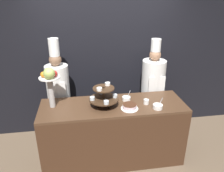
{
  "coord_description": "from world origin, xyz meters",
  "views": [
    {
      "loc": [
        -0.43,
        -2.39,
        2.46
      ],
      "look_at": [
        0.0,
        0.44,
        1.21
      ],
      "focal_mm": 35.0,
      "sensor_mm": 36.0,
      "label": 1
    }
  ],
  "objects_px": {
    "fruit_pedestal": "(50,80)",
    "cup_white": "(146,102)",
    "chef_left": "(59,91)",
    "chef_center_left": "(153,85)",
    "serving_bowl_near": "(158,107)",
    "cake_round": "(130,107)",
    "serving_bowl_far": "(126,98)",
    "tiered_stand": "(104,96)"
  },
  "relations": [
    {
      "from": "fruit_pedestal",
      "to": "cup_white",
      "type": "height_order",
      "value": "fruit_pedestal"
    },
    {
      "from": "chef_left",
      "to": "chef_center_left",
      "type": "height_order",
      "value": "chef_left"
    },
    {
      "from": "cup_white",
      "to": "serving_bowl_near",
      "type": "xyz_separation_m",
      "value": [
        0.12,
        -0.15,
        -0.0
      ]
    },
    {
      "from": "cake_round",
      "to": "fruit_pedestal",
      "type": "bearing_deg",
      "value": 168.71
    },
    {
      "from": "cup_white",
      "to": "serving_bowl_far",
      "type": "relative_size",
      "value": 0.47
    },
    {
      "from": "cake_round",
      "to": "serving_bowl_far",
      "type": "distance_m",
      "value": 0.26
    },
    {
      "from": "tiered_stand",
      "to": "chef_center_left",
      "type": "height_order",
      "value": "chef_center_left"
    },
    {
      "from": "chef_center_left",
      "to": "cake_round",
      "type": "bearing_deg",
      "value": -128.31
    },
    {
      "from": "fruit_pedestal",
      "to": "serving_bowl_near",
      "type": "bearing_deg",
      "value": -10.26
    },
    {
      "from": "fruit_pedestal",
      "to": "chef_center_left",
      "type": "distance_m",
      "value": 1.76
    },
    {
      "from": "chef_center_left",
      "to": "serving_bowl_far",
      "type": "bearing_deg",
      "value": -140.19
    },
    {
      "from": "chef_center_left",
      "to": "chef_left",
      "type": "bearing_deg",
      "value": 180.0
    },
    {
      "from": "cake_round",
      "to": "chef_center_left",
      "type": "distance_m",
      "value": 0.93
    },
    {
      "from": "tiered_stand",
      "to": "fruit_pedestal",
      "type": "height_order",
      "value": "fruit_pedestal"
    },
    {
      "from": "cake_round",
      "to": "serving_bowl_far",
      "type": "bearing_deg",
      "value": 87.57
    },
    {
      "from": "cake_round",
      "to": "tiered_stand",
      "type": "bearing_deg",
      "value": 160.02
    },
    {
      "from": "serving_bowl_near",
      "to": "serving_bowl_far",
      "type": "xyz_separation_m",
      "value": [
        -0.38,
        0.31,
        -0.0
      ]
    },
    {
      "from": "cake_round",
      "to": "chef_left",
      "type": "distance_m",
      "value": 1.25
    },
    {
      "from": "chef_left",
      "to": "tiered_stand",
      "type": "bearing_deg",
      "value": -42.13
    },
    {
      "from": "tiered_stand",
      "to": "fruit_pedestal",
      "type": "bearing_deg",
      "value": 173.15
    },
    {
      "from": "serving_bowl_near",
      "to": "cup_white",
      "type": "bearing_deg",
      "value": 127.55
    },
    {
      "from": "tiered_stand",
      "to": "cup_white",
      "type": "height_order",
      "value": "tiered_stand"
    },
    {
      "from": "cup_white",
      "to": "serving_bowl_near",
      "type": "height_order",
      "value": "serving_bowl_near"
    },
    {
      "from": "serving_bowl_far",
      "to": "chef_center_left",
      "type": "relative_size",
      "value": 0.09
    },
    {
      "from": "chef_center_left",
      "to": "serving_bowl_near",
      "type": "bearing_deg",
      "value": -103.66
    },
    {
      "from": "cup_white",
      "to": "cake_round",
      "type": "bearing_deg",
      "value": -158.96
    },
    {
      "from": "cup_white",
      "to": "chef_left",
      "type": "xyz_separation_m",
      "value": [
        -1.28,
        0.63,
        -0.02
      ]
    },
    {
      "from": "serving_bowl_near",
      "to": "chef_left",
      "type": "relative_size",
      "value": 0.09
    },
    {
      "from": "fruit_pedestal",
      "to": "chef_left",
      "type": "distance_m",
      "value": 0.66
    },
    {
      "from": "cup_white",
      "to": "chef_center_left",
      "type": "bearing_deg",
      "value": 63.82
    },
    {
      "from": "chef_left",
      "to": "chef_center_left",
      "type": "bearing_deg",
      "value": -0.0
    },
    {
      "from": "tiered_stand",
      "to": "cup_white",
      "type": "relative_size",
      "value": 5.55
    },
    {
      "from": "tiered_stand",
      "to": "chef_center_left",
      "type": "relative_size",
      "value": 0.24
    },
    {
      "from": "serving_bowl_far",
      "to": "cake_round",
      "type": "bearing_deg",
      "value": -92.43
    },
    {
      "from": "fruit_pedestal",
      "to": "serving_bowl_far",
      "type": "bearing_deg",
      "value": 2.63
    },
    {
      "from": "cake_round",
      "to": "chef_left",
      "type": "xyz_separation_m",
      "value": [
        -1.01,
        0.73,
        -0.02
      ]
    },
    {
      "from": "serving_bowl_far",
      "to": "chef_left",
      "type": "distance_m",
      "value": 1.13
    },
    {
      "from": "cup_white",
      "to": "chef_center_left",
      "type": "distance_m",
      "value": 0.7
    },
    {
      "from": "fruit_pedestal",
      "to": "cup_white",
      "type": "bearing_deg",
      "value": -4.61
    },
    {
      "from": "cup_white",
      "to": "fruit_pedestal",
      "type": "bearing_deg",
      "value": 175.39
    },
    {
      "from": "cake_round",
      "to": "chef_left",
      "type": "bearing_deg",
      "value": 144.19
    },
    {
      "from": "cake_round",
      "to": "chef_left",
      "type": "relative_size",
      "value": 0.13
    }
  ]
}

